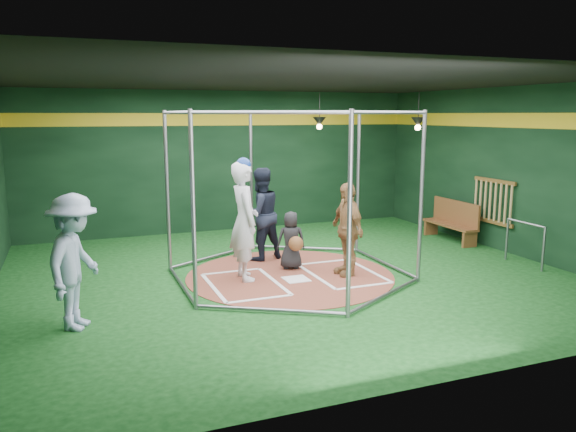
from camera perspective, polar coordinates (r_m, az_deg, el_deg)
name	(u,v)px	position (r m, az deg, el deg)	size (l,w,h in m)	color
room_shell	(290,181)	(10.02, 0.19, 3.59)	(10.10, 9.10, 3.53)	#0C3810
clay_disc	(290,275)	(10.37, 0.20, -6.05)	(3.80, 3.80, 0.01)	brown
home_plate	(296,279)	(10.10, 0.83, -6.43)	(0.43, 0.43, 0.01)	white
batter_box_left	(244,284)	(9.84, -4.45, -6.92)	(1.17, 1.77, 0.01)	white
batter_box_right	(342,273)	(10.52, 5.55, -5.80)	(1.17, 1.77, 0.01)	white
batting_cage	(290,195)	(10.05, 0.21, 2.15)	(4.05, 4.67, 3.00)	gray
bat_rack	(493,201)	(13.05, 20.10, 1.41)	(0.07, 1.25, 0.98)	brown
pendant_lamp_near	(319,122)	(14.12, 3.21, 9.54)	(0.34, 0.34, 0.90)	black
pendant_lamp_far	(418,122)	(13.61, 13.07, 9.27)	(0.34, 0.34, 0.90)	black
batter_figure	(244,220)	(9.94, -4.47, -0.40)	(0.52, 0.78, 2.17)	silver
visitor_leopard	(347,229)	(10.28, 6.02, -1.32)	(1.00, 0.42, 1.70)	tan
catcher_figure	(291,240)	(10.66, 0.35, -2.50)	(0.62, 0.64, 1.11)	black
umpire	(260,214)	(11.30, -2.84, 0.20)	(0.91, 0.71, 1.87)	black
bystander_blue	(75,262)	(8.20, -20.86, -4.39)	(1.22, 0.70, 1.88)	#9DB1D0
dugout_bench	(453,220)	(13.67, 16.37, -0.41)	(0.38, 1.62, 0.94)	brown
steel_railing	(525,236)	(11.88, 22.94, -1.93)	(0.05, 1.00, 0.86)	gray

